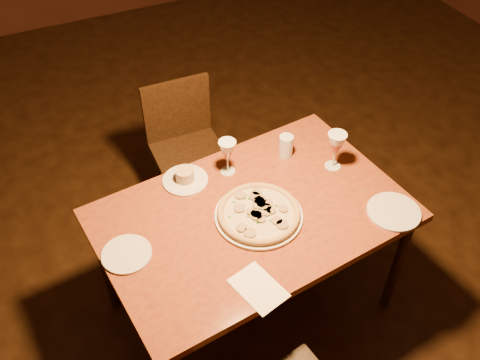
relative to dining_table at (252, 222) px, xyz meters
name	(u,v)px	position (x,y,z in m)	size (l,w,h in m)	color
floor	(291,308)	(0.17, -0.12, -0.63)	(7.00, 7.00, 0.00)	black
dining_table	(252,222)	(0.00, 0.00, 0.00)	(1.37, 0.97, 0.69)	brown
chair_far	(186,144)	(-0.01, 0.82, -0.19)	(0.39, 0.39, 0.78)	black
pizza_plate	(259,213)	(0.01, -0.03, 0.08)	(0.37, 0.37, 0.04)	silver
ramekin_saucer	(185,177)	(-0.19, 0.30, 0.08)	(0.20, 0.20, 0.06)	silver
wine_glass_far	(228,157)	(0.01, 0.27, 0.15)	(0.08, 0.08, 0.18)	#BA574D
wine_glass_right	(335,151)	(0.46, 0.10, 0.16)	(0.09, 0.09, 0.19)	#BA574D
water_tumbler	(286,146)	(0.30, 0.27, 0.12)	(0.07, 0.07, 0.11)	silver
side_plate_left	(127,254)	(-0.55, 0.01, 0.07)	(0.20, 0.20, 0.01)	silver
side_plate_near	(394,212)	(0.54, -0.25, 0.07)	(0.23, 0.23, 0.01)	silver
menu_card	(258,288)	(-0.15, -0.35, 0.06)	(0.14, 0.21, 0.00)	white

